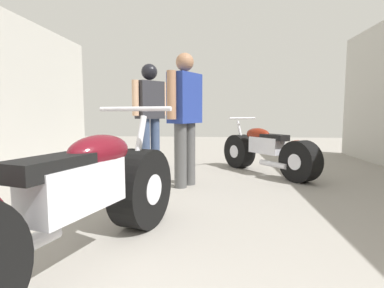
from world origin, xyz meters
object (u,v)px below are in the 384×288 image
at_px(motorcycle_maroon_cruiser, 72,205).
at_px(mechanic_in_blue, 185,112).
at_px(motorcycle_black_naked, 268,151).
at_px(mechanic_with_helmet, 150,106).

distance_m(motorcycle_maroon_cruiser, mechanic_in_blue, 2.33).
bearing_deg(mechanic_in_blue, motorcycle_black_naked, 35.83).
height_order(motorcycle_maroon_cruiser, motorcycle_black_naked, motorcycle_maroon_cruiser).
distance_m(motorcycle_maroon_cruiser, mechanic_with_helmet, 3.70).
height_order(motorcycle_maroon_cruiser, mechanic_with_helmet, mechanic_with_helmet).
xyz_separation_m(motorcycle_maroon_cruiser, motorcycle_black_naked, (1.65, 3.10, -0.05)).
distance_m(motorcycle_black_naked, mechanic_in_blue, 1.62).
bearing_deg(motorcycle_maroon_cruiser, mechanic_in_blue, 79.02).
height_order(motorcycle_maroon_cruiser, mechanic_in_blue, mechanic_in_blue).
bearing_deg(motorcycle_black_naked, mechanic_with_helmet, 165.39).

